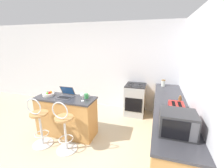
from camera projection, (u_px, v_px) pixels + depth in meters
The scene contains 16 objects.
ground_plane at pixel (61, 157), 2.74m from camera, with size 20.00×20.00×0.00m, color #BCAD8E.
wall_back at pixel (105, 66), 4.67m from camera, with size 12.00×0.06×2.60m.
wall_right at pixel (211, 106), 1.77m from camera, with size 0.06×12.00×2.60m.
breakfast_bar at pixel (67, 116), 3.34m from camera, with size 1.32×0.52×0.88m.
counter_right at pixel (169, 124), 2.99m from camera, with size 0.63×2.97×0.88m.
bar_stool_near at pixel (40, 123), 2.94m from camera, with size 0.40×0.40×1.04m.
bar_stool_far at pixel (64, 128), 2.78m from camera, with size 0.40×0.40×1.04m.
laptop at pixel (66, 94), 3.24m from camera, with size 0.32×0.30×0.22m.
microwave at pixel (177, 123), 1.91m from camera, with size 0.44×0.36×0.30m.
toaster at pixel (176, 109), 2.42m from camera, with size 0.25×0.30×0.20m.
stove_range at pixel (135, 100), 4.29m from camera, with size 0.55×0.61×0.89m.
storage_jar at pixel (163, 83), 4.01m from camera, with size 0.10×0.10×0.18m.
fruit_bowl at pixel (49, 94), 3.32m from camera, with size 0.25×0.25×0.10m.
mug_green at pixel (86, 96), 3.15m from camera, with size 0.10×0.08×0.10m.
wine_glass_short at pixel (82, 95), 3.00m from camera, with size 0.08×0.08×0.17m.
pepper_mill at pixel (180, 102), 2.65m from camera, with size 0.06×0.06×0.25m.
Camera 1 is at (1.56, -1.90, 2.03)m, focal length 24.00 mm.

